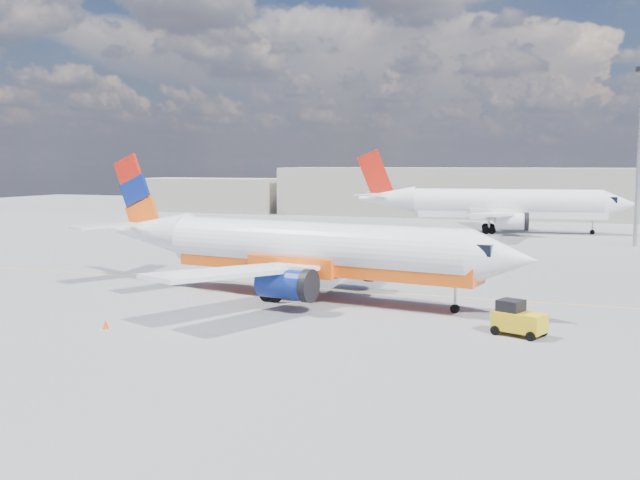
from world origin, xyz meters
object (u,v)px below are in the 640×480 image
(main_jet, at_px, (301,249))
(gse_tug, at_px, (518,319))
(second_jet, at_px, (497,205))
(traffic_cone, at_px, (106,325))

(main_jet, height_order, gse_tug, main_jet)
(gse_tug, bearing_deg, second_jet, 119.08)
(traffic_cone, bearing_deg, gse_tug, 16.88)
(main_jet, distance_m, traffic_cone, 13.91)
(gse_tug, bearing_deg, main_jet, 179.32)
(gse_tug, distance_m, traffic_cone, 21.37)
(second_jet, relative_size, traffic_cone, 62.16)
(main_jet, xyz_separation_m, second_jet, (7.13, 49.43, 0.33))
(gse_tug, relative_size, traffic_cone, 5.07)
(second_jet, bearing_deg, gse_tug, -90.56)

